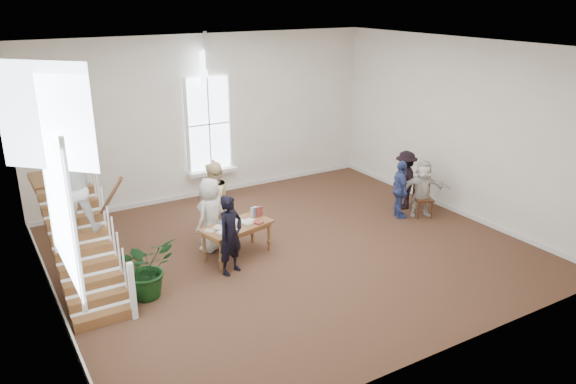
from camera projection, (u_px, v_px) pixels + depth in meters
ground at (291, 250)px, 12.73m from camera, size 10.00×10.00×0.00m
room_shell at (212, 181)px, 16.15m from camera, size 10.49×10.00×10.00m
staircase at (76, 210)px, 10.70m from camera, size 1.10×4.10×2.92m
library_table at (236, 228)px, 12.27m from camera, size 1.71×1.13×0.80m
police_officer at (231, 235)px, 11.47m from camera, size 0.72×0.61×1.70m
elderly_woman at (211, 214)px, 12.53m from camera, size 0.98×0.89×1.69m
person_yellow at (214, 201)px, 13.05m from camera, size 1.15×1.12×1.87m
woman_cluster_a at (400, 190)px, 14.35m from camera, size 0.69×0.97×1.52m
woman_cluster_b at (405, 180)px, 14.98m from camera, size 1.00×1.18×1.59m
woman_cluster_c at (422, 188)px, 14.47m from camera, size 1.45×1.01×1.50m
floor_plant at (146, 268)px, 10.65m from camera, size 1.29×1.20×1.19m
side_chair at (422, 194)px, 14.55m from camera, size 0.59×0.59×1.03m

